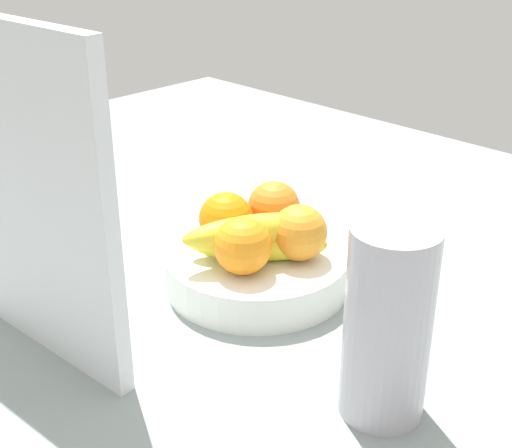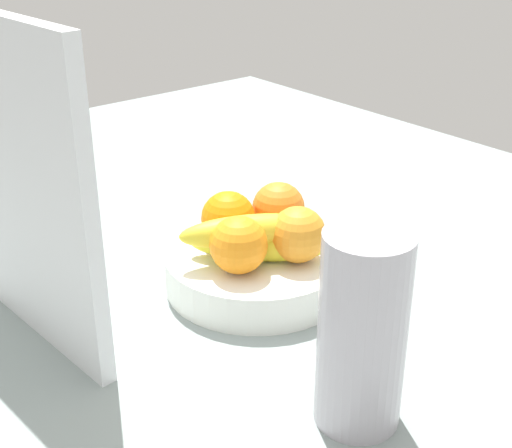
{
  "view_description": "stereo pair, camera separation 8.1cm",
  "coord_description": "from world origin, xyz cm",
  "px_view_note": "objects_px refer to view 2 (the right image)",
  "views": [
    {
      "loc": [
        -53.81,
        56.91,
        46.76
      ],
      "look_at": [
        2.33,
        0.2,
        8.79
      ],
      "focal_mm": 49.94,
      "sensor_mm": 36.0,
      "label": 1
    },
    {
      "loc": [
        -59.29,
        50.9,
        46.76
      ],
      "look_at": [
        2.33,
        0.2,
        8.79
      ],
      "focal_mm": 49.94,
      "sensor_mm": 36.0,
      "label": 2
    }
  ],
  "objects_px": {
    "orange_front_left": "(278,208)",
    "orange_front_right": "(228,218)",
    "thermos_tumbler": "(362,331)",
    "orange_back_left": "(298,235)",
    "fruit_bowl": "(256,269)",
    "orange_center": "(238,245)",
    "cutting_board": "(22,186)",
    "banana_bunch": "(253,238)"
  },
  "relations": [
    {
      "from": "banana_bunch",
      "to": "orange_front_left",
      "type": "bearing_deg",
      "value": -62.21
    },
    {
      "from": "orange_front_left",
      "to": "orange_center",
      "type": "relative_size",
      "value": 1.0
    },
    {
      "from": "orange_front_left",
      "to": "orange_back_left",
      "type": "distance_m",
      "value": 0.08
    },
    {
      "from": "banana_bunch",
      "to": "thermos_tumbler",
      "type": "bearing_deg",
      "value": 164.14
    },
    {
      "from": "cutting_board",
      "to": "thermos_tumbler",
      "type": "height_order",
      "value": "cutting_board"
    },
    {
      "from": "orange_front_right",
      "to": "orange_center",
      "type": "distance_m",
      "value": 0.08
    },
    {
      "from": "thermos_tumbler",
      "to": "orange_back_left",
      "type": "bearing_deg",
      "value": -28.21
    },
    {
      "from": "orange_back_left",
      "to": "orange_center",
      "type": "bearing_deg",
      "value": 71.12
    },
    {
      "from": "fruit_bowl",
      "to": "orange_front_right",
      "type": "xyz_separation_m",
      "value": [
        0.04,
        0.01,
        0.06
      ]
    },
    {
      "from": "orange_front_left",
      "to": "banana_bunch",
      "type": "distance_m",
      "value": 0.09
    },
    {
      "from": "orange_front_right",
      "to": "orange_center",
      "type": "xyz_separation_m",
      "value": [
        -0.07,
        0.04,
        0.0
      ]
    },
    {
      "from": "banana_bunch",
      "to": "cutting_board",
      "type": "height_order",
      "value": "cutting_board"
    },
    {
      "from": "orange_front_right",
      "to": "banana_bunch",
      "type": "distance_m",
      "value": 0.06
    },
    {
      "from": "cutting_board",
      "to": "orange_center",
      "type": "bearing_deg",
      "value": -119.97
    },
    {
      "from": "fruit_bowl",
      "to": "orange_center",
      "type": "height_order",
      "value": "orange_center"
    },
    {
      "from": "orange_front_left",
      "to": "orange_front_right",
      "type": "bearing_deg",
      "value": 75.92
    },
    {
      "from": "orange_center",
      "to": "fruit_bowl",
      "type": "bearing_deg",
      "value": -63.89
    },
    {
      "from": "cutting_board",
      "to": "thermos_tumbler",
      "type": "relative_size",
      "value": 1.82
    },
    {
      "from": "orange_front_left",
      "to": "orange_center",
      "type": "height_order",
      "value": "same"
    },
    {
      "from": "fruit_bowl",
      "to": "orange_center",
      "type": "distance_m",
      "value": 0.08
    },
    {
      "from": "cutting_board",
      "to": "fruit_bowl",
      "type": "bearing_deg",
      "value": -111.3
    },
    {
      "from": "orange_center",
      "to": "orange_back_left",
      "type": "xyz_separation_m",
      "value": [
        -0.02,
        -0.07,
        0.0
      ]
    },
    {
      "from": "fruit_bowl",
      "to": "cutting_board",
      "type": "relative_size",
      "value": 0.65
    },
    {
      "from": "banana_bunch",
      "to": "cutting_board",
      "type": "distance_m",
      "value": 0.28
    },
    {
      "from": "orange_center",
      "to": "thermos_tumbler",
      "type": "distance_m",
      "value": 0.24
    },
    {
      "from": "orange_center",
      "to": "cutting_board",
      "type": "distance_m",
      "value": 0.25
    },
    {
      "from": "fruit_bowl",
      "to": "banana_bunch",
      "type": "height_order",
      "value": "banana_bunch"
    },
    {
      "from": "orange_front_right",
      "to": "banana_bunch",
      "type": "bearing_deg",
      "value": 173.68
    },
    {
      "from": "fruit_bowl",
      "to": "cutting_board",
      "type": "xyz_separation_m",
      "value": [
        0.08,
        0.26,
        0.16
      ]
    },
    {
      "from": "fruit_bowl",
      "to": "orange_front_left",
      "type": "bearing_deg",
      "value": -66.16
    },
    {
      "from": "orange_front_left",
      "to": "thermos_tumbler",
      "type": "distance_m",
      "value": 0.32
    },
    {
      "from": "orange_front_left",
      "to": "orange_front_right",
      "type": "relative_size",
      "value": 1.0
    },
    {
      "from": "orange_back_left",
      "to": "fruit_bowl",
      "type": "bearing_deg",
      "value": 29.7
    },
    {
      "from": "fruit_bowl",
      "to": "cutting_board",
      "type": "distance_m",
      "value": 0.31
    },
    {
      "from": "cutting_board",
      "to": "thermos_tumbler",
      "type": "xyz_separation_m",
      "value": [
        -0.34,
        -0.17,
        -0.08
      ]
    },
    {
      "from": "orange_front_left",
      "to": "orange_center",
      "type": "bearing_deg",
      "value": 114.83
    },
    {
      "from": "orange_center",
      "to": "orange_front_right",
      "type": "bearing_deg",
      "value": -28.51
    },
    {
      "from": "orange_front_right",
      "to": "orange_front_left",
      "type": "bearing_deg",
      "value": -104.08
    },
    {
      "from": "cutting_board",
      "to": "thermos_tumbler",
      "type": "bearing_deg",
      "value": -157.12
    },
    {
      "from": "orange_front_right",
      "to": "thermos_tumbler",
      "type": "height_order",
      "value": "thermos_tumbler"
    },
    {
      "from": "orange_back_left",
      "to": "cutting_board",
      "type": "bearing_deg",
      "value": 65.78
    },
    {
      "from": "orange_center",
      "to": "cutting_board",
      "type": "xyz_separation_m",
      "value": [
        0.1,
        0.21,
        0.1
      ]
    }
  ]
}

